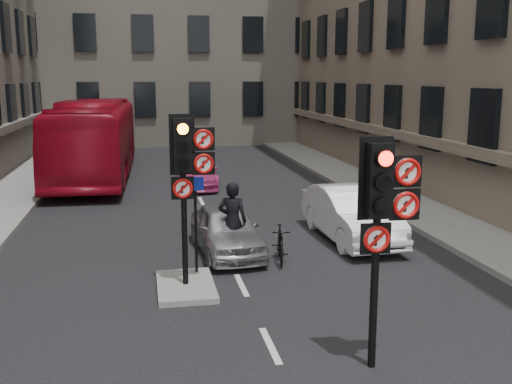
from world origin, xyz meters
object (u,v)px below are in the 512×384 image
object	(u,v)px
car_silver	(226,229)
info_sign	(196,211)
bus_red	(95,139)
car_white	(351,214)
motorcycle	(280,244)
motorcyclist	(233,221)
signal_near	(383,204)
car_pink	(197,172)
signal_far	(187,163)

from	to	relation	value
car_silver	info_sign	bearing A→B (deg)	-122.04
bus_red	car_white	bearing A→B (deg)	-55.75
car_silver	motorcycle	world-z (taller)	car_silver
car_silver	motorcyclist	world-z (taller)	motorcyclist
signal_near	car_pink	distance (m)	16.18
signal_near	car_silver	xyz separation A→B (m)	(-1.48, 6.47, -1.96)
car_pink	info_sign	distance (m)	11.35
car_white	motorcycle	xyz separation A→B (m)	(-2.36, -1.59, -0.29)
car_silver	info_sign	distance (m)	2.15
car_pink	info_sign	world-z (taller)	info_sign
bus_red	signal_near	bearing A→B (deg)	-72.09
car_silver	signal_far	bearing A→B (deg)	-118.76
bus_red	info_sign	world-z (taller)	bus_red
car_white	car_pink	bearing A→B (deg)	109.24
car_silver	car_white	size ratio (longest dim) A/B	0.83
signal_near	car_white	size ratio (longest dim) A/B	0.81
car_silver	info_sign	world-z (taller)	info_sign
bus_red	motorcyclist	xyz separation A→B (m)	(4.18, -13.10, -0.74)
car_pink	bus_red	world-z (taller)	bus_red
signal_far	motorcycle	bearing A→B (deg)	32.81
car_white	car_silver	bearing A→B (deg)	-171.92
bus_red	motorcycle	xyz separation A→B (m)	(5.29, -13.50, -1.27)
car_silver	car_white	distance (m)	3.60
car_white	bus_red	world-z (taller)	bus_red
car_silver	car_white	world-z (taller)	car_white
car_silver	motorcycle	size ratio (longest dim) A/B	2.49
bus_red	motorcyclist	world-z (taller)	bus_red
motorcycle	bus_red	bearing A→B (deg)	120.74
bus_red	car_pink	bearing A→B (deg)	-33.82
car_silver	car_pink	size ratio (longest dim) A/B	0.91
signal_far	motorcycle	distance (m)	3.56
car_white	car_pink	size ratio (longest dim) A/B	1.10
car_white	bus_red	distance (m)	14.18
car_white	info_sign	xyz separation A→B (m)	(-4.46, -2.35, 0.79)
bus_red	motorcycle	bearing A→B (deg)	-67.06
car_silver	car_white	bearing A→B (deg)	5.62
car_white	bus_red	bearing A→B (deg)	120.90
car_silver	bus_red	xyz separation A→B (m)	(-4.10, 12.52, 1.09)
signal_near	bus_red	bearing A→B (deg)	106.35
signal_near	car_silver	distance (m)	6.92
signal_far	car_silver	bearing A→B (deg)	65.49
signal_near	motorcyclist	xyz separation A→B (m)	(-1.39, 5.89, -1.61)
signal_near	motorcycle	xyz separation A→B (m)	(-0.29, 5.49, -2.14)
signal_near	car_silver	bearing A→B (deg)	102.85
car_silver	motorcycle	distance (m)	1.55
car_silver	motorcyclist	xyz separation A→B (m)	(0.08, -0.58, 0.35)
car_silver	info_sign	size ratio (longest dim) A/B	1.69
car_pink	car_silver	bearing A→B (deg)	-86.77
motorcyclist	signal_far	bearing A→B (deg)	78.93
signal_far	signal_near	bearing A→B (deg)	-56.98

